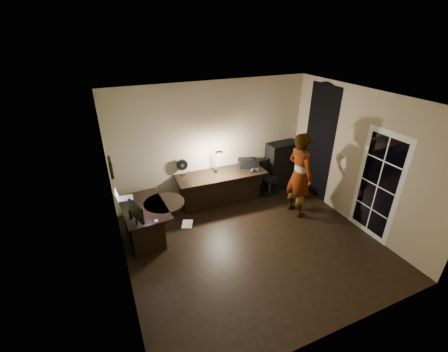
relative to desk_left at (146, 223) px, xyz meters
name	(u,v)px	position (x,y,z in m)	size (l,w,h in m)	color
floor	(254,245)	(1.78, -1.02, -0.36)	(4.50, 4.00, 0.01)	black
ceiling	(262,101)	(1.78, -1.02, 2.35)	(4.50, 4.00, 0.01)	silver
wall_back	(213,143)	(1.78, 0.98, 0.99)	(4.50, 0.01, 2.70)	tan
wall_front	(345,259)	(1.78, -3.03, 0.99)	(4.50, 0.01, 2.70)	tan
wall_left	(117,212)	(-0.48, -1.02, 0.99)	(0.01, 4.00, 2.70)	tan
wall_right	(359,160)	(4.03, -1.02, 0.99)	(0.01, 4.00, 2.70)	tan
green_wall_overlay	(118,212)	(-0.46, -1.02, 0.99)	(0.00, 4.00, 2.70)	#4E662B
arched_doorway	(319,143)	(4.02, 0.13, 0.94)	(0.01, 0.90, 2.60)	black
french_door	(378,186)	(4.01, -1.57, 0.69)	(0.02, 0.92, 2.10)	white
framed_picture	(111,167)	(-0.44, -0.57, 1.49)	(0.04, 0.30, 0.25)	black
desk_left	(146,223)	(0.00, 0.00, 0.00)	(0.76, 1.24, 0.71)	black
desk_right	(221,188)	(1.81, 0.61, 0.02)	(2.00, 0.70, 0.75)	black
cabinet	(281,165)	(3.51, 0.76, 0.22)	(0.77, 0.39, 1.16)	black
laptop_stand	(126,200)	(-0.28, 0.32, 0.38)	(0.21, 0.18, 0.09)	silver
laptop	(124,194)	(-0.28, 0.32, 0.53)	(0.30, 0.29, 0.21)	silver
monitor	(136,218)	(-0.20, -0.50, 0.49)	(0.09, 0.45, 0.30)	black
mouse	(156,221)	(0.11, -0.54, 0.36)	(0.06, 0.10, 0.04)	silver
phone	(166,208)	(0.36, -0.19, 0.34)	(0.07, 0.14, 0.01)	black
pen	(167,216)	(0.33, -0.44, 0.35)	(0.01, 0.15, 0.01)	black
speaker	(131,215)	(-0.26, -0.29, 0.44)	(0.07, 0.07, 0.19)	black
notepad	(187,224)	(0.58, -0.82, 0.35)	(0.17, 0.23, 0.01)	silver
desk_fan	(182,167)	(1.01, 0.88, 0.58)	(0.24, 0.13, 0.37)	black
headphones	(255,170)	(2.54, 0.40, 0.44)	(0.19, 0.08, 0.09)	#1A5C9D
printer	(248,163)	(2.53, 0.72, 0.48)	(0.40, 0.31, 0.18)	black
desk_lamp	(216,160)	(1.73, 0.72, 0.70)	(0.15, 0.28, 0.61)	black
office_chair	(270,178)	(3.05, 0.52, 0.06)	(0.47, 0.47, 0.84)	black
person	(300,175)	(3.15, -0.41, 0.56)	(0.65, 0.43, 1.83)	#D8A88C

